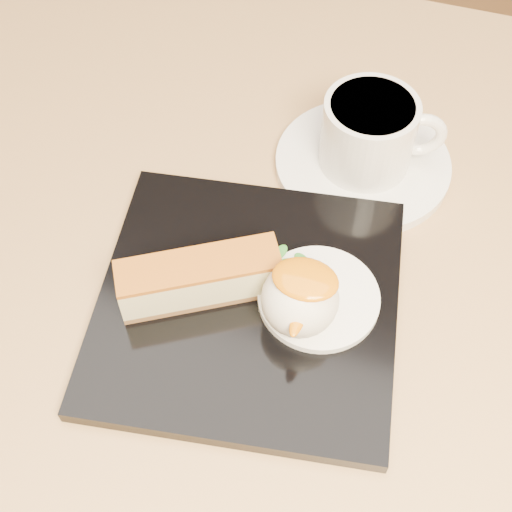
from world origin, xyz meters
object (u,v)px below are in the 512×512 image
(saucer, at_px, (363,164))
(coffee_cup, at_px, (371,133))
(ice_cream_scoop, at_px, (300,299))
(table, at_px, (209,364))
(cheesecake, at_px, (199,278))
(dessert_plate, at_px, (248,303))

(saucer, xyz_separation_m, coffee_cup, (0.00, 0.00, 0.04))
(ice_cream_scoop, bearing_deg, table, 165.62)
(saucer, bearing_deg, cheesecake, -116.91)
(table, distance_m, saucer, 0.24)
(cheesecake, distance_m, saucer, 0.19)
(table, height_order, saucer, saucer)
(dessert_plate, height_order, saucer, dessert_plate)
(cheesecake, distance_m, ice_cream_scoop, 0.08)
(cheesecake, distance_m, coffee_cup, 0.19)
(table, xyz_separation_m, ice_cream_scoop, (0.09, -0.02, 0.19))
(cheesecake, height_order, saucer, cheesecake)
(ice_cream_scoop, bearing_deg, cheesecake, -180.00)
(dessert_plate, xyz_separation_m, saucer, (0.05, 0.16, -0.00))
(dessert_plate, relative_size, saucer, 1.47)
(table, relative_size, coffee_cup, 7.83)
(cheesecake, relative_size, ice_cream_scoop, 2.14)
(dessert_plate, bearing_deg, coffee_cup, 72.25)
(ice_cream_scoop, relative_size, coffee_cup, 0.54)
(table, xyz_separation_m, cheesecake, (0.01, -0.02, 0.19))
(saucer, bearing_deg, coffee_cup, 15.40)
(cheesecake, bearing_deg, table, 86.15)
(coffee_cup, bearing_deg, saucer, 180.00)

